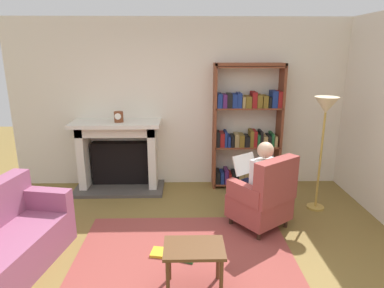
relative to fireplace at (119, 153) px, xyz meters
The scene contains 11 objects.
ground 2.60m from the fireplace, 65.23° to the right, with size 14.00×14.00×0.00m, color olive.
back_wall 1.33m from the fireplace, 13.33° to the left, with size 5.60×0.10×2.70m, color silver.
area_rug 2.34m from the fireplace, 62.05° to the right, with size 2.40×1.80×0.01m, color brown.
fireplace is the anchor object (origin of this frame).
mantel_clock 0.63m from the fireplace, 62.45° to the right, with size 0.14×0.14×0.16m.
bookshelf 2.10m from the fireplace, ahead, with size 1.09×0.32×2.01m.
armchair_reading 2.47m from the fireplace, 33.63° to the right, with size 0.88×0.88×0.97m.
seated_reader 2.36m from the fireplace, 32.64° to the right, with size 0.56×0.59×1.14m.
side_table 2.77m from the fireplace, 65.45° to the right, with size 0.56×0.39×0.47m.
scattered_books 2.25m from the fireplace, 62.71° to the right, with size 0.66×0.36×0.03m.
floor_lamp 3.16m from the fireplace, 15.63° to the right, with size 0.32×0.32×1.61m.
Camera 1 is at (0.01, -2.91, 2.20)m, focal length 31.39 mm.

